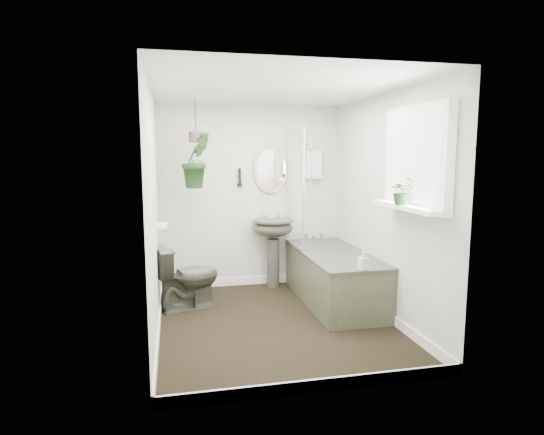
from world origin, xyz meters
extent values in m
cube|color=black|center=(0.00, 0.00, -0.01)|extent=(2.30, 2.80, 0.02)
cube|color=white|center=(0.00, 0.00, 2.31)|extent=(2.30, 2.80, 0.02)
cube|color=silver|center=(0.00, 1.41, 1.15)|extent=(2.30, 0.02, 2.30)
cube|color=silver|center=(0.00, -1.41, 1.15)|extent=(2.30, 0.02, 2.30)
cube|color=silver|center=(-1.16, 0.00, 1.15)|extent=(0.02, 2.80, 2.30)
cube|color=silver|center=(1.16, 0.00, 1.15)|extent=(0.02, 2.80, 2.30)
cube|color=white|center=(0.00, 0.00, 0.05)|extent=(2.30, 2.80, 0.10)
cube|color=white|center=(0.80, 1.34, 1.55)|extent=(0.20, 0.10, 0.35)
ellipsoid|color=tan|center=(0.25, 1.37, 1.50)|extent=(0.46, 0.03, 0.62)
cylinder|color=black|center=(-0.15, 1.36, 1.40)|extent=(0.04, 0.04, 0.22)
cylinder|color=white|center=(-1.10, 0.70, 0.90)|extent=(0.11, 0.11, 0.11)
cube|color=white|center=(1.09, -0.70, 1.65)|extent=(0.08, 1.00, 0.90)
cube|color=white|center=(1.02, -0.70, 1.23)|extent=(0.18, 1.00, 0.04)
cube|color=white|center=(1.04, -0.70, 1.65)|extent=(0.01, 0.86, 0.76)
imported|color=#38392E|center=(-0.85, 0.64, 0.36)|extent=(0.79, 0.61, 0.72)
imported|color=black|center=(0.97, -0.68, 1.37)|extent=(0.25, 0.23, 0.24)
imported|color=black|center=(-0.70, 0.98, 1.62)|extent=(0.44, 0.42, 0.64)
imported|color=black|center=(0.80, -0.29, 0.67)|extent=(0.09, 0.09, 0.17)
cylinder|color=#4E3F2F|center=(-0.70, 0.98, 1.88)|extent=(0.16, 0.16, 0.12)
camera|label=1|loc=(-0.97, -4.29, 1.68)|focal=30.00mm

